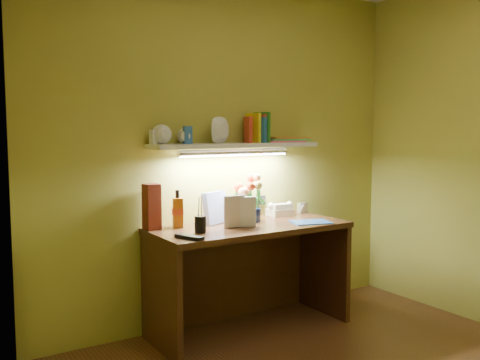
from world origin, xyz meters
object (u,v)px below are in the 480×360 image
object	(u,v)px
desk_clock	(302,208)
whisky_bottle	(178,209)
telephone	(280,209)
desk	(250,277)
flower_bouquet	(248,198)

from	to	relation	value
desk_clock	whisky_bottle	world-z (taller)	whisky_bottle
telephone	whisky_bottle	xyz separation A→B (m)	(-0.88, -0.01, 0.07)
whisky_bottle	telephone	bearing A→B (deg)	0.87
desk	telephone	world-z (taller)	telephone
telephone	whisky_bottle	size ratio (longest dim) A/B	0.70
desk	flower_bouquet	bearing A→B (deg)	62.53
telephone	whisky_bottle	bearing A→B (deg)	-176.33
flower_bouquet	desk_clock	distance (m)	0.60
desk	whisky_bottle	world-z (taller)	whisky_bottle
telephone	desk_clock	world-z (taller)	telephone
telephone	flower_bouquet	bearing A→B (deg)	-166.61
desk	desk_clock	world-z (taller)	desk_clock
desk	whisky_bottle	size ratio (longest dim) A/B	5.45
desk	desk_clock	distance (m)	0.80
desk	flower_bouquet	size ratio (longest dim) A/B	4.18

